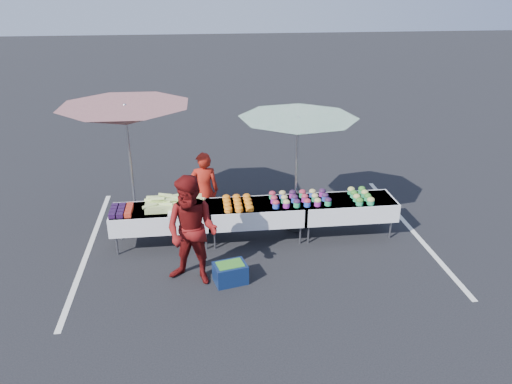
{
  "coord_description": "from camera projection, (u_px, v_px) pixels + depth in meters",
  "views": [
    {
      "loc": [
        -1.06,
        -8.6,
        4.71
      ],
      "look_at": [
        0.0,
        0.0,
        1.0
      ],
      "focal_mm": 35.0,
      "sensor_mm": 36.0,
      "label": 1
    }
  ],
  "objects": [
    {
      "name": "table_right",
      "position": [
        347.0,
        207.0,
        9.8
      ],
      "size": [
        1.86,
        0.81,
        0.75
      ],
      "color": "white",
      "rests_on": "ground"
    },
    {
      "name": "table_left",
      "position": [
        161.0,
        217.0,
        9.39
      ],
      "size": [
        1.86,
        0.81,
        0.75
      ],
      "color": "white",
      "rests_on": "ground"
    },
    {
      "name": "stripe_left",
      "position": [
        89.0,
        248.0,
        9.46
      ],
      "size": [
        0.1,
        5.0,
        0.0
      ],
      "primitive_type": "cube",
      "color": "silver",
      "rests_on": "ground"
    },
    {
      "name": "plastic_bags",
      "position": [
        176.0,
        214.0,
        9.08
      ],
      "size": [
        0.3,
        0.25,
        0.05
      ],
      "primitive_type": "cube",
      "color": "white",
      "rests_on": "table_left"
    },
    {
      "name": "customer",
      "position": [
        192.0,
        231.0,
        8.09
      ],
      "size": [
        1.13,
        1.03,
        1.88
      ],
      "primitive_type": "imported",
      "rotation": [
        0.0,
        0.0,
        -0.43
      ],
      "color": "maroon",
      "rests_on": "ground"
    },
    {
      "name": "vendor",
      "position": [
        204.0,
        191.0,
        9.96
      ],
      "size": [
        0.61,
        0.42,
        1.62
      ],
      "primitive_type": "imported",
      "rotation": [
        0.0,
        0.0,
        3.19
      ],
      "color": "#9E1D12",
      "rests_on": "ground"
    },
    {
      "name": "ground",
      "position": [
        256.0,
        239.0,
        9.82
      ],
      "size": [
        80.0,
        80.0,
        0.0
      ],
      "primitive_type": "plane",
      "color": "black"
    },
    {
      "name": "storage_bin",
      "position": [
        230.0,
        273.0,
        8.36
      ],
      "size": [
        0.61,
        0.5,
        0.35
      ],
      "rotation": [
        0.0,
        0.0,
        0.23
      ],
      "color": "#0D1E45",
      "rests_on": "ground"
    },
    {
      "name": "corn_pile",
      "position": [
        174.0,
        203.0,
        9.36
      ],
      "size": [
        1.16,
        0.57,
        0.26
      ],
      "color": "#9ABB5F",
      "rests_on": "table_left"
    },
    {
      "name": "berry_punnets",
      "position": [
        121.0,
        210.0,
        9.18
      ],
      "size": [
        0.4,
        0.54,
        0.08
      ],
      "color": "black",
      "rests_on": "table_left"
    },
    {
      "name": "bean_baskets",
      "position": [
        361.0,
        195.0,
        9.72
      ],
      "size": [
        0.36,
        0.68,
        0.15
      ],
      "color": "#279F60",
      "rests_on": "table_right"
    },
    {
      "name": "carrot_bowls",
      "position": [
        238.0,
        203.0,
        9.46
      ],
      "size": [
        0.55,
        0.69,
        0.11
      ],
      "color": "orange",
      "rests_on": "table_center"
    },
    {
      "name": "table_center",
      "position": [
        256.0,
        212.0,
        9.59
      ],
      "size": [
        1.86,
        0.81,
        0.75
      ],
      "color": "white",
      "rests_on": "ground"
    },
    {
      "name": "umbrella_right",
      "position": [
        298.0,
        127.0,
        9.45
      ],
      "size": [
        2.73,
        2.73,
        2.34
      ],
      "rotation": [
        0.0,
        0.0,
        -0.22
      ],
      "color": "black",
      "rests_on": "ground"
    },
    {
      "name": "stripe_right",
      "position": [
        411.0,
        229.0,
        10.18
      ],
      "size": [
        0.1,
        5.0,
        0.0
      ],
      "primitive_type": "cube",
      "color": "silver",
      "rests_on": "ground"
    },
    {
      "name": "umbrella_left",
      "position": [
        126.0,
        116.0,
        9.37
      ],
      "size": [
        3.33,
        3.33,
        2.58
      ],
      "rotation": [
        0.0,
        0.0,
        -0.42
      ],
      "color": "black",
      "rests_on": "ground"
    },
    {
      "name": "potato_cups",
      "position": [
        300.0,
        198.0,
        9.59
      ],
      "size": [
        1.14,
        0.58,
        0.16
      ],
      "color": "blue",
      "rests_on": "table_right"
    }
  ]
}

